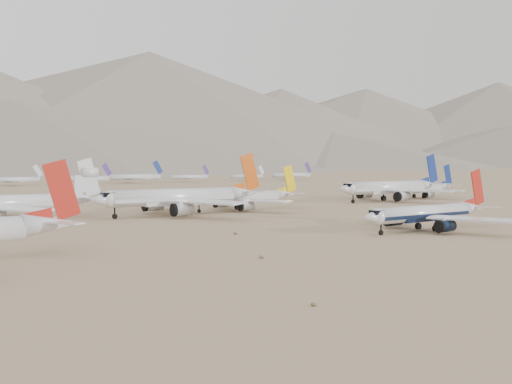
% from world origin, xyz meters
% --- Properties ---
extents(ground, '(7000.00, 7000.00, 0.00)m').
position_xyz_m(ground, '(0.00, 0.00, 0.00)').
color(ground, '#7C6548').
rests_on(ground, ground).
extents(main_airliner, '(41.34, 40.38, 14.59)m').
position_xyz_m(main_airliner, '(11.81, -5.20, 4.01)').
color(main_airliner, silver).
rests_on(main_airliner, ground).
extents(row2_navy_widebody, '(56.11, 54.87, 19.96)m').
position_xyz_m(row2_navy_widebody, '(82.62, 69.44, 5.57)').
color(row2_navy_widebody, silver).
rests_on(row2_navy_widebody, ground).
extents(row2_gold_tail, '(42.85, 41.91, 15.26)m').
position_xyz_m(row2_gold_tail, '(6.70, 67.13, 4.27)').
color(row2_gold_tail, silver).
rests_on(row2_gold_tail, ground).
extents(row2_orange_tail, '(54.29, 53.11, 19.37)m').
position_xyz_m(row2_orange_tail, '(-18.39, 63.39, 5.43)').
color(row2_orange_tail, silver).
rests_on(row2_orange_tail, ground).
extents(row2_white_trijet, '(49.53, 48.41, 17.55)m').
position_xyz_m(row2_white_trijet, '(-66.36, 73.13, 5.08)').
color(row2_white_trijet, silver).
rests_on(row2_white_trijet, ground).
extents(row2_blue_far, '(43.16, 42.20, 15.34)m').
position_xyz_m(row2_blue_far, '(109.72, 76.67, 4.27)').
color(row2_blue_far, silver).
rests_on(row2_blue_far, ground).
extents(distant_storage_row, '(530.32, 57.40, 15.53)m').
position_xyz_m(distant_storage_row, '(-16.24, 316.18, 4.45)').
color(distant_storage_row, silver).
rests_on(distant_storage_row, ground).
extents(foothills, '(4637.50, 1395.00, 155.00)m').
position_xyz_m(foothills, '(526.68, 1100.00, 67.15)').
color(foothills, slate).
rests_on(foothills, ground).
extents(desert_scrub, '(261.14, 121.67, 0.63)m').
position_xyz_m(desert_scrub, '(2.26, -29.21, 0.29)').
color(desert_scrub, brown).
rests_on(desert_scrub, ground).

